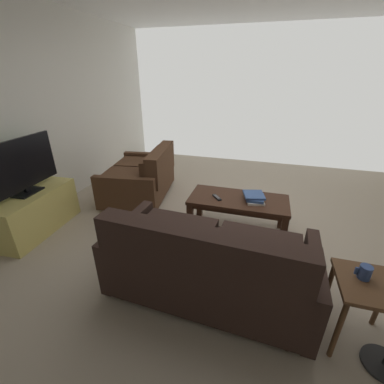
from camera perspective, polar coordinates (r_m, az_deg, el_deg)
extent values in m
cube|color=tan|center=(3.30, 9.78, -8.94)|extent=(5.54, 5.98, 0.01)
cube|color=silver|center=(4.09, -32.12, 14.67)|extent=(0.12, 5.98, 2.68)
cylinder|color=black|center=(2.77, 20.69, -17.28)|extent=(0.05, 0.05, 0.06)
cylinder|color=black|center=(2.98, -7.31, -12.19)|extent=(0.05, 0.05, 0.06)
cylinder|color=black|center=(2.26, 20.52, -29.60)|extent=(0.05, 0.05, 0.06)
cylinder|color=black|center=(2.51, -15.24, -21.55)|extent=(0.05, 0.05, 0.06)
cube|color=black|center=(2.38, 4.01, -16.68)|extent=(1.58, 0.94, 0.36)
cube|color=black|center=(2.21, 14.29, -13.66)|extent=(0.75, 0.79, 0.10)
cube|color=black|center=(2.35, -4.88, -10.11)|extent=(0.75, 0.79, 0.10)
cube|color=black|center=(1.86, 1.19, -15.18)|extent=(1.55, 0.26, 0.50)
cube|color=black|center=(1.90, 13.82, -15.23)|extent=(0.70, 0.16, 0.36)
cube|color=black|center=(2.07, -8.21, -10.88)|extent=(0.70, 0.16, 0.36)
cube|color=black|center=(2.32, 25.04, -18.42)|extent=(0.14, 0.86, 0.52)
cube|color=black|center=(2.61, -13.86, -11.12)|extent=(0.14, 0.86, 0.52)
cylinder|color=black|center=(4.76, -14.11, 2.15)|extent=(0.06, 0.06, 0.06)
cylinder|color=black|center=(4.01, -18.74, -2.91)|extent=(0.06, 0.06, 0.06)
cylinder|color=black|center=(4.53, -5.20, 1.68)|extent=(0.06, 0.06, 0.06)
cylinder|color=black|center=(3.74, -8.29, -3.81)|extent=(0.06, 0.06, 0.06)
cube|color=#4C301E|center=(4.16, -11.79, 2.04)|extent=(1.02, 1.19, 0.34)
cube|color=#4C301E|center=(4.32, -11.15, 6.15)|extent=(0.83, 0.60, 0.10)
cube|color=#4C301E|center=(3.85, -13.63, 3.55)|extent=(0.83, 0.60, 0.10)
cube|color=#4C301E|center=(3.93, -6.99, 6.41)|extent=(0.33, 1.09, 0.45)
cube|color=#4C301E|center=(4.20, -7.54, 7.62)|extent=(0.19, 0.49, 0.31)
cube|color=#4C301E|center=(3.71, -9.67, 5.14)|extent=(0.19, 0.49, 0.31)
cube|color=#4C301E|center=(4.65, -9.53, 5.64)|extent=(0.88, 0.22, 0.50)
cube|color=#4C301E|center=(3.63, -14.84, -0.53)|extent=(0.88, 0.22, 0.50)
cube|color=#3D2316|center=(3.12, 10.36, -1.74)|extent=(1.17, 0.55, 0.04)
cube|color=#3D2316|center=(3.14, 10.30, -2.47)|extent=(1.08, 0.50, 0.05)
cube|color=#3D2316|center=(3.44, 19.55, -4.53)|extent=(0.07, 0.07, 0.41)
cube|color=#3D2316|center=(3.51, 1.74, -2.32)|extent=(0.07, 0.07, 0.41)
cube|color=#3D2316|center=(3.04, 19.77, -8.67)|extent=(0.07, 0.07, 0.41)
cube|color=#3D2316|center=(3.12, -0.43, -6.05)|extent=(0.07, 0.07, 0.41)
cube|color=brown|center=(2.17, 35.42, -16.68)|extent=(0.43, 0.43, 0.03)
cylinder|color=brown|center=(2.54, 36.72, -18.83)|extent=(0.04, 0.04, 0.52)
cylinder|color=brown|center=(2.42, 28.10, -18.69)|extent=(0.04, 0.04, 0.52)
cylinder|color=brown|center=(2.17, 29.86, -25.32)|extent=(0.04, 0.04, 0.52)
cylinder|color=#262628|center=(2.48, 36.99, -28.47)|extent=(0.28, 0.28, 0.02)
cube|color=#D8C666|center=(3.72, -31.92, -3.84)|extent=(0.54, 1.09, 0.52)
cube|color=black|center=(3.80, -33.32, -3.57)|extent=(0.08, 0.91, 0.31)
cube|color=black|center=(3.81, -30.84, -2.90)|extent=(0.21, 0.25, 0.06)
cube|color=black|center=(3.61, -32.88, -0.04)|extent=(0.22, 0.33, 0.02)
cube|color=black|center=(3.60, -33.03, 0.54)|extent=(0.04, 0.06, 0.06)
cube|color=black|center=(3.50, -34.18, 5.06)|extent=(0.10, 1.00, 0.58)
cube|color=#194C23|center=(3.52, -34.41, 5.07)|extent=(0.07, 0.97, 0.55)
cylinder|color=#334C8C|center=(2.15, 34.27, -14.64)|extent=(0.08, 0.08, 0.10)
cube|color=#334C8C|center=(2.13, 32.92, -14.59)|extent=(0.02, 0.01, 0.06)
cube|color=silver|center=(3.11, 13.84, -1.60)|extent=(0.25, 0.33, 0.02)
cube|color=#385693|center=(3.08, 13.99, -1.27)|extent=(0.20, 0.25, 0.03)
cube|color=#385693|center=(3.08, 13.69, -0.64)|extent=(0.28, 0.30, 0.03)
cube|color=black|center=(3.08, 5.59, -1.21)|extent=(0.13, 0.15, 0.02)
cube|color=#59595B|center=(3.08, 5.60, -1.02)|extent=(0.09, 0.11, 0.00)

